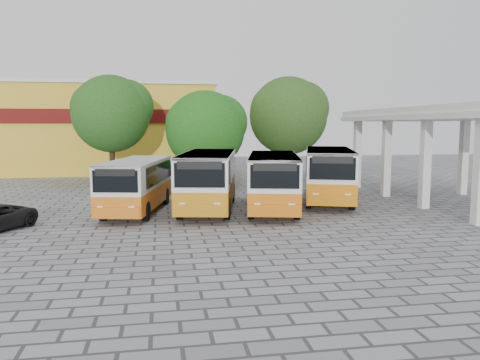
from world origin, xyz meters
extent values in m
plane|color=slate|center=(0.00, 0.00, 0.00)|extent=(90.00, 90.00, 0.00)
cube|color=silver|center=(7.85, 10.50, 2.50)|extent=(0.45, 0.45, 5.00)
cube|color=silver|center=(13.15, 10.50, 2.50)|extent=(0.45, 0.45, 5.00)
cube|color=silver|center=(10.50, 4.00, 5.20)|extent=(6.60, 15.60, 0.40)
cube|color=silver|center=(10.50, 4.00, 4.85)|extent=(6.80, 15.80, 0.30)
cube|color=gold|center=(-11.00, 26.00, 4.00)|extent=(20.00, 10.00, 8.00)
cube|color=#590C0A|center=(-11.00, 20.90, 5.20)|extent=(20.00, 0.20, 1.20)
cube|color=silver|center=(-11.00, 26.00, 8.15)|extent=(20.40, 10.40, 0.30)
cube|color=#D0660F|center=(-7.16, 3.38, 0.83)|extent=(3.63, 7.62, 0.96)
cube|color=silver|center=(-7.16, 3.38, 1.98)|extent=(3.63, 7.62, 1.35)
cube|color=silver|center=(-7.16, 3.38, 2.60)|extent=(3.68, 7.63, 0.11)
cube|color=black|center=(-8.28, 3.38, 2.00)|extent=(1.27, 5.93, 0.96)
cube|color=black|center=(-6.04, 3.38, 2.00)|extent=(1.27, 5.93, 0.96)
cube|color=black|center=(-7.16, -0.30, 2.00)|extent=(1.94, 0.45, 0.96)
cube|color=black|center=(-7.16, -0.30, 2.38)|extent=(1.72, 0.41, 0.31)
cylinder|color=black|center=(-8.15, 1.00, 0.46)|extent=(0.26, 0.92, 0.92)
cylinder|color=black|center=(-6.17, 1.00, 0.46)|extent=(0.26, 0.92, 0.92)
cylinder|color=black|center=(-8.15, 5.76, 0.46)|extent=(0.26, 0.92, 0.92)
cylinder|color=black|center=(-6.17, 5.76, 0.46)|extent=(0.26, 0.92, 0.92)
cube|color=#BC7209|center=(-3.50, 3.41, 0.93)|extent=(4.03, 8.57, 1.08)
cube|color=silver|center=(-3.50, 3.41, 2.23)|extent=(4.03, 8.57, 1.51)
cube|color=silver|center=(-3.50, 3.41, 2.93)|extent=(4.08, 8.58, 0.12)
cube|color=black|center=(-4.76, 3.41, 2.25)|extent=(1.37, 6.68, 1.08)
cube|color=black|center=(-2.25, 3.41, 2.25)|extent=(1.37, 6.68, 1.08)
cube|color=black|center=(-3.50, -0.73, 2.25)|extent=(2.18, 0.48, 1.08)
cube|color=black|center=(-3.50, -0.73, 2.68)|extent=(1.93, 0.44, 0.35)
cylinder|color=black|center=(-4.62, 0.73, 0.52)|extent=(0.29, 1.03, 1.03)
cylinder|color=black|center=(-2.39, 0.73, 0.52)|extent=(0.29, 1.03, 1.03)
cylinder|color=black|center=(-4.62, 6.09, 0.52)|extent=(0.29, 1.03, 1.03)
cylinder|color=black|center=(-2.39, 6.09, 0.52)|extent=(0.29, 1.03, 1.03)
cube|color=#C96004|center=(-0.18, 2.76, 0.90)|extent=(4.13, 8.32, 1.05)
cube|color=silver|center=(-0.18, 2.76, 2.16)|extent=(4.13, 8.32, 1.47)
cube|color=silver|center=(-0.18, 2.76, 2.83)|extent=(4.17, 8.33, 0.12)
cube|color=black|center=(-1.39, 2.76, 2.18)|extent=(1.53, 6.43, 1.05)
cube|color=black|center=(1.04, 2.76, 2.18)|extent=(1.53, 6.43, 1.05)
cube|color=black|center=(-0.18, -1.25, 2.18)|extent=(2.10, 0.53, 1.05)
cube|color=black|center=(-0.18, -1.25, 2.59)|extent=(1.86, 0.48, 0.34)
cylinder|color=black|center=(-1.26, 0.17, 0.50)|extent=(0.28, 1.00, 1.00)
cylinder|color=black|center=(0.90, 0.17, 0.50)|extent=(0.28, 1.00, 1.00)
cylinder|color=black|center=(-1.26, 5.35, 0.50)|extent=(0.28, 1.00, 1.00)
cylinder|color=black|center=(0.90, 5.35, 0.50)|extent=(0.28, 1.00, 1.00)
cube|color=#C96B00|center=(3.68, 4.98, 0.95)|extent=(4.99, 8.72, 1.10)
cube|color=silver|center=(3.68, 4.98, 2.26)|extent=(4.99, 8.72, 1.54)
cube|color=silver|center=(3.68, 4.98, 2.97)|extent=(5.03, 8.74, 0.13)
cube|color=black|center=(2.41, 4.98, 2.28)|extent=(2.20, 6.57, 1.10)
cube|color=black|center=(4.95, 4.98, 2.28)|extent=(2.20, 6.57, 1.10)
cube|color=black|center=(3.68, 0.78, 2.28)|extent=(2.15, 0.75, 1.10)
cube|color=black|center=(3.68, 0.78, 2.72)|extent=(1.90, 0.68, 0.36)
cylinder|color=black|center=(2.55, 2.27, 0.52)|extent=(0.29, 1.04, 1.04)
cylinder|color=black|center=(4.81, 2.27, 0.52)|extent=(0.29, 1.04, 1.04)
cylinder|color=black|center=(2.55, 7.70, 0.52)|extent=(0.29, 1.04, 1.04)
cylinder|color=black|center=(4.81, 7.70, 0.52)|extent=(0.29, 1.04, 1.04)
cylinder|color=#3D2717|center=(-9.55, 15.73, 1.92)|extent=(0.42, 0.42, 3.85)
sphere|color=#1C4E11|center=(-9.55, 15.73, 5.28)|extent=(5.78, 5.78, 5.78)
sphere|color=#1C4E11|center=(-8.40, 16.03, 5.86)|extent=(4.05, 4.05, 4.05)
sphere|color=#1C4E11|center=(-10.56, 15.53, 5.71)|extent=(3.76, 3.76, 3.76)
cylinder|color=black|center=(-2.72, 13.00, 1.58)|extent=(0.38, 0.38, 3.16)
sphere|color=#18590F|center=(-2.72, 13.00, 4.07)|extent=(5.68, 5.68, 5.68)
sphere|color=#18590F|center=(-1.59, 13.30, 4.64)|extent=(3.98, 3.98, 3.98)
sphere|color=#18590F|center=(-3.72, 12.80, 4.50)|extent=(3.69, 3.69, 3.69)
cylinder|color=#473214|center=(4.41, 16.45, 1.94)|extent=(0.41, 0.41, 3.88)
sphere|color=#244811|center=(4.41, 16.45, 5.19)|extent=(6.34, 6.34, 6.34)
sphere|color=#244811|center=(5.67, 16.75, 5.83)|extent=(4.44, 4.44, 4.44)
sphere|color=#244811|center=(3.30, 16.25, 5.67)|extent=(4.12, 4.12, 4.12)
camera|label=1|loc=(-5.99, -20.79, 4.37)|focal=35.00mm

